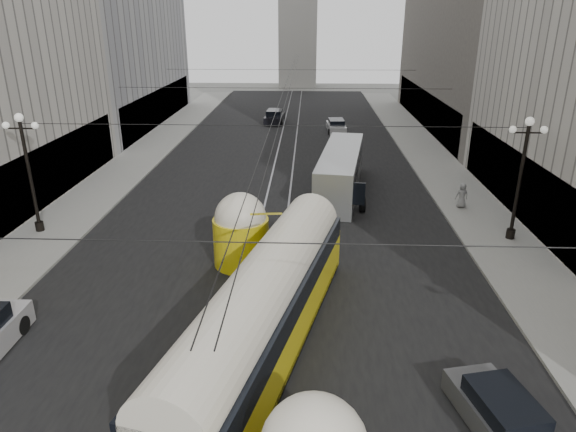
# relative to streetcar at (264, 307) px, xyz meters

# --- Properties ---
(road) EXTENTS (20.00, 85.00, 0.02)m
(road) POSITION_rel_streetcar_xyz_m (-0.50, 24.47, -1.76)
(road) COLOR black
(road) RESTS_ON ground
(sidewalk_left) EXTENTS (4.00, 72.00, 0.15)m
(sidewalk_left) POSITION_rel_streetcar_xyz_m (-12.50, 27.97, -1.68)
(sidewalk_left) COLOR gray
(sidewalk_left) RESTS_ON ground
(sidewalk_right) EXTENTS (4.00, 72.00, 0.15)m
(sidewalk_right) POSITION_rel_streetcar_xyz_m (11.50, 27.97, -1.68)
(sidewalk_right) COLOR gray
(sidewalk_right) RESTS_ON ground
(rail_left) EXTENTS (0.12, 85.00, 0.04)m
(rail_left) POSITION_rel_streetcar_xyz_m (-1.25, 24.47, -1.76)
(rail_left) COLOR gray
(rail_left) RESTS_ON ground
(rail_right) EXTENTS (0.12, 85.00, 0.04)m
(rail_right) POSITION_rel_streetcar_xyz_m (0.25, 24.47, -1.76)
(rail_right) COLOR gray
(rail_right) RESTS_ON ground
(lamppost_left_mid) EXTENTS (1.86, 0.44, 6.37)m
(lamppost_left_mid) POSITION_rel_streetcar_xyz_m (-13.10, 9.97, 1.99)
(lamppost_left_mid) COLOR black
(lamppost_left_mid) RESTS_ON sidewalk_left
(lamppost_right_mid) EXTENTS (1.86, 0.44, 6.37)m
(lamppost_right_mid) POSITION_rel_streetcar_xyz_m (12.10, 9.97, 1.99)
(lamppost_right_mid) COLOR black
(lamppost_right_mid) RESTS_ON sidewalk_right
(catenary) EXTENTS (25.00, 72.00, 0.23)m
(catenary) POSITION_rel_streetcar_xyz_m (-0.38, 23.46, 4.12)
(catenary) COLOR black
(catenary) RESTS_ON ground
(streetcar) EXTENTS (5.91, 16.00, 3.60)m
(streetcar) POSITION_rel_streetcar_xyz_m (0.00, 0.00, 0.00)
(streetcar) COLOR gold
(streetcar) RESTS_ON ground
(city_bus) EXTENTS (3.86, 11.36, 2.82)m
(city_bus) POSITION_rel_streetcar_xyz_m (3.59, 17.71, -0.21)
(city_bus) COLOR #9DA0A2
(city_bus) RESTS_ON ground
(sedan_grey) EXTENTS (2.52, 4.28, 1.27)m
(sedan_grey) POSITION_rel_streetcar_xyz_m (7.00, -3.60, -1.19)
(sedan_grey) COLOR #4C4E51
(sedan_grey) RESTS_ON ground
(sedan_white_far) EXTENTS (1.94, 4.14, 1.27)m
(sedan_white_far) POSITION_rel_streetcar_xyz_m (4.23, 36.85, -1.18)
(sedan_white_far) COLOR silver
(sedan_white_far) RESTS_ON ground
(sedan_dark_far) EXTENTS (2.14, 4.59, 1.41)m
(sedan_dark_far) POSITION_rel_streetcar_xyz_m (-2.33, 41.36, -1.12)
(sedan_dark_far) COLOR black
(sedan_dark_far) RESTS_ON ground
(pedestrian_sidewalk_right) EXTENTS (0.80, 0.54, 1.54)m
(pedestrian_sidewalk_right) POSITION_rel_streetcar_xyz_m (10.77, 14.55, -0.84)
(pedestrian_sidewalk_right) COLOR slate
(pedestrian_sidewalk_right) RESTS_ON sidewalk_right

